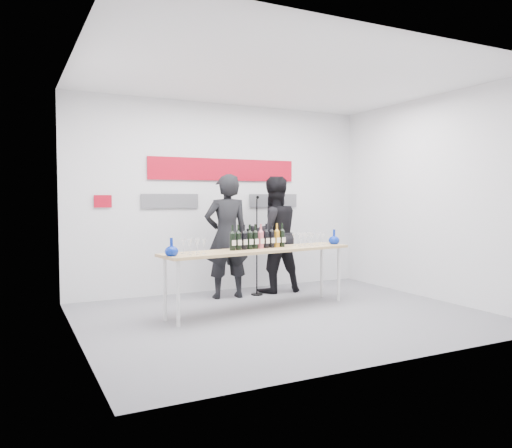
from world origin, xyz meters
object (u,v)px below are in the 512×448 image
object	(u,v)px
presenter_right	(273,235)
presenter_left	(227,236)
tasting_table	(259,254)
mic_stand	(257,265)

from	to	relation	value
presenter_right	presenter_left	bearing A→B (deg)	10.14
tasting_table	presenter_left	world-z (taller)	presenter_left
presenter_right	mic_stand	bearing A→B (deg)	20.93
mic_stand	tasting_table	bearing A→B (deg)	-133.12
tasting_table	presenter_left	distance (m)	0.96
presenter_left	mic_stand	xyz separation A→B (m)	(0.50, -0.01, -0.46)
tasting_table	mic_stand	bearing A→B (deg)	57.14
presenter_right	mic_stand	distance (m)	0.58
tasting_table	presenter_left	bearing A→B (deg)	86.36
presenter_left	presenter_right	world-z (taller)	presenter_left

